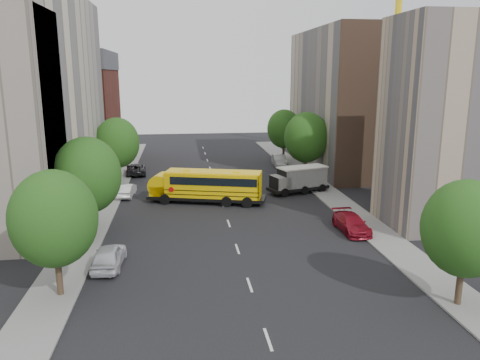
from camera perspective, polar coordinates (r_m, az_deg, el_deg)
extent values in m
plane|color=black|center=(41.98, -1.67, -4.47)|extent=(120.00, 120.00, 0.00)
cube|color=slate|center=(47.18, -16.35, -2.96)|extent=(3.00, 80.00, 0.12)
cube|color=slate|center=(49.07, 11.22, -2.08)|extent=(3.00, 80.00, 0.12)
cube|color=silver|center=(51.57, -2.78, -1.18)|extent=(0.15, 64.00, 0.01)
cube|color=beige|center=(48.05, -24.69, 8.72)|extent=(10.00, 26.00, 20.00)
cube|color=maroon|center=(69.58, -19.17, 7.21)|extent=(10.00, 15.00, 13.00)
cube|color=tan|center=(41.82, 24.45, 6.23)|extent=(10.00, 7.00, 17.00)
cube|color=tan|center=(63.87, 12.89, 9.40)|extent=(10.00, 22.00, 18.00)
cube|color=brown|center=(53.69, 16.94, 8.57)|extent=(10.10, 0.30, 18.00)
cylinder|color=yellow|center=(75.19, 18.52, 16.04)|extent=(1.00, 1.00, 35.00)
cylinder|color=#38281C|center=(29.05, -21.20, -10.64)|extent=(0.36, 0.36, 2.70)
ellipsoid|color=#234813|center=(27.95, -21.75, -4.40)|extent=(4.80, 4.80, 5.52)
cylinder|color=#38281C|center=(38.21, -17.76, -4.60)|extent=(0.36, 0.36, 2.88)
ellipsoid|color=#234813|center=(37.34, -18.12, 0.56)|extent=(5.12, 5.12, 5.89)
cylinder|color=#38281C|center=(55.46, -14.55, 0.90)|extent=(0.36, 0.36, 2.81)
ellipsoid|color=#234813|center=(54.88, -14.75, 4.41)|extent=(4.99, 4.99, 5.74)
cylinder|color=#38281C|center=(28.77, 25.19, -11.36)|extent=(0.36, 0.36, 2.59)
ellipsoid|color=#234813|center=(27.69, 25.81, -5.35)|extent=(4.61, 4.61, 5.30)
cylinder|color=#38281C|center=(56.99, 7.96, 1.58)|extent=(0.36, 0.36, 2.95)
ellipsoid|color=#234813|center=(56.40, 8.07, 5.18)|extent=(5.25, 5.25, 6.04)
cylinder|color=#38281C|center=(68.47, 5.33, 3.45)|extent=(0.36, 0.36, 2.74)
ellipsoid|color=#234813|center=(68.00, 5.39, 6.23)|extent=(4.86, 4.86, 5.59)
cube|color=black|center=(46.40, -4.07, -2.08)|extent=(11.85, 5.64, 0.31)
cube|color=yellow|center=(45.93, -3.22, -0.49)|extent=(9.65, 4.98, 2.38)
cube|color=yellow|center=(47.46, -9.70, -1.12)|extent=(2.43, 2.79, 1.03)
cube|color=black|center=(46.86, -8.49, 0.30)|extent=(1.13, 2.43, 1.24)
cube|color=yellow|center=(45.66, -3.23, 0.98)|extent=(9.59, 4.78, 0.14)
cube|color=black|center=(45.77, -2.97, 0.13)|extent=(8.87, 4.82, 0.77)
cube|color=black|center=(46.12, -3.20, -1.49)|extent=(9.66, 5.04, 0.06)
cube|color=black|center=(46.02, -3.21, -1.00)|extent=(9.66, 5.04, 0.06)
cube|color=yellow|center=(45.25, 2.63, -0.69)|extent=(0.84, 2.53, 2.38)
cube|color=yellow|center=(46.26, -6.62, 1.20)|extent=(0.76, 0.76, 0.10)
cube|color=yellow|center=(45.24, -0.29, 1.02)|extent=(0.76, 0.76, 0.10)
cylinder|color=yellow|center=(47.34, -9.72, -0.51)|extent=(2.73, 2.87, 2.17)
cylinder|color=red|center=(45.66, -8.52, -1.17)|extent=(0.51, 0.18, 0.52)
cylinder|color=black|center=(46.22, -9.30, -2.34)|extent=(1.08, 0.58, 1.03)
cylinder|color=black|center=(48.60, -8.40, -1.56)|extent=(1.08, 0.58, 1.03)
cylinder|color=black|center=(44.77, -1.57, -2.67)|extent=(1.08, 0.58, 1.03)
cylinder|color=black|center=(47.23, -1.04, -1.84)|extent=(1.08, 0.58, 1.03)
cylinder|color=black|center=(44.47, 1.06, -2.78)|extent=(1.08, 0.58, 1.03)
cylinder|color=black|center=(46.95, 1.45, -1.94)|extent=(1.08, 0.58, 1.03)
cube|color=black|center=(50.49, 7.07, -0.94)|extent=(6.92, 4.02, 0.33)
cube|color=white|center=(50.52, 7.64, 0.39)|extent=(5.42, 3.47, 1.97)
cube|color=white|center=(49.11, 4.70, -0.29)|extent=(2.07, 2.44, 1.31)
cube|color=silver|center=(50.30, 7.67, 1.55)|extent=(5.66, 3.63, 0.13)
cylinder|color=black|center=(48.40, 5.31, -1.60)|extent=(0.96, 0.53, 0.92)
cylinder|color=black|center=(50.25, 4.08, -1.04)|extent=(0.96, 0.53, 0.92)
cylinder|color=black|center=(49.73, 7.94, -1.28)|extent=(0.96, 0.53, 0.92)
cylinder|color=black|center=(51.53, 6.64, -0.74)|extent=(0.96, 0.53, 0.92)
cylinder|color=black|center=(51.03, 10.23, -1.00)|extent=(0.96, 0.53, 0.92)
cylinder|color=black|center=(52.79, 8.88, -0.48)|extent=(0.96, 0.53, 0.92)
imported|color=silver|center=(32.33, -15.70, -8.92)|extent=(2.04, 4.63, 1.55)
imported|color=silver|center=(49.91, -13.68, -1.21)|extent=(1.77, 4.28, 1.38)
imported|color=black|center=(60.53, -12.56, 1.32)|extent=(2.77, 5.29, 1.42)
imported|color=maroon|center=(38.89, 13.43, -5.16)|extent=(2.12, 4.94, 1.42)
imported|color=#373F61|center=(55.10, 6.16, 0.35)|extent=(1.74, 3.82, 1.27)
imported|color=gray|center=(64.70, 4.82, 2.38)|extent=(1.88, 4.81, 1.56)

